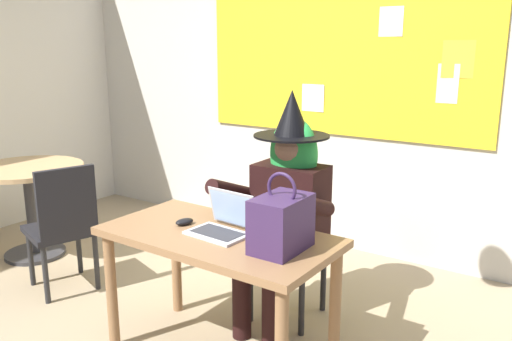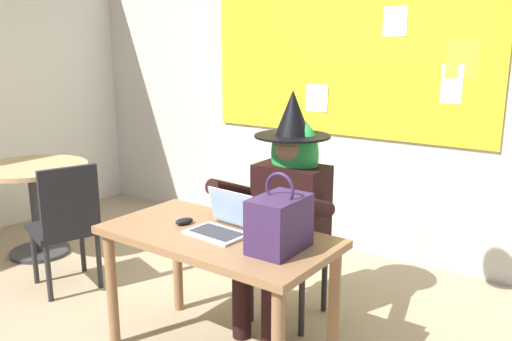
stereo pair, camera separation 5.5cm
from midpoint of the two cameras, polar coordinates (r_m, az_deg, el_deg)
name	(u,v)px [view 1 (the left image)]	position (r m, az deg, el deg)	size (l,w,h in m)	color
wall_back_bulletin	(341,85)	(4.31, 8.76, 9.12)	(5.56, 2.07, 2.65)	beige
desk_main	(218,252)	(2.78, -4.67, -8.80)	(1.23, 0.65, 0.71)	#8E6642
chair_at_desk	(294,236)	(3.30, 3.61, -7.08)	(0.46, 0.46, 0.89)	black
person_costumed	(286,197)	(3.11, 2.70, -2.91)	(0.60, 0.69, 1.41)	black
laptop	(223,224)	(2.73, -4.12, -5.77)	(0.32, 0.27, 0.21)	#B7B7BC
computer_mouse	(184,222)	(2.88, -8.29, -5.48)	(0.06, 0.10, 0.03)	black
handbag	(281,223)	(2.48, 2.10, -5.66)	(0.20, 0.30, 0.38)	#38234C
side_table_round	(29,190)	(4.52, -23.63, -1.90)	(0.85, 0.85, 0.74)	tan
chair_spare_by_window	(64,223)	(3.78, -20.46, -5.28)	(0.53, 0.53, 0.89)	black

